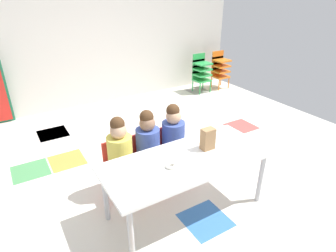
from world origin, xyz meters
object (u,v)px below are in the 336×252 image
(craft_table, at_px, (187,163))
(seated_child_near_camera, at_px, (120,150))
(donut_powdered_on_plate, at_px, (171,166))
(seated_child_middle_seat, at_px, (148,142))
(kid_chair_green_stack, at_px, (201,71))
(paper_plate_center_table, at_px, (194,158))
(seated_child_far_right, at_px, (173,134))
(kid_chair_orange_stack, at_px, (220,67))
(paper_plate_near_edge, at_px, (171,167))
(paper_bag_brown, at_px, (208,139))

(craft_table, distance_m, seated_child_near_camera, 0.73)
(craft_table, height_order, donut_powdered_on_plate, donut_powdered_on_plate)
(seated_child_middle_seat, bearing_deg, kid_chair_green_stack, 42.74)
(craft_table, height_order, seated_child_middle_seat, seated_child_middle_seat)
(seated_child_middle_seat, relative_size, paper_plate_center_table, 5.10)
(seated_child_near_camera, xyz_separation_m, kid_chair_green_stack, (2.81, 2.29, -0.10))
(paper_plate_center_table, bearing_deg, donut_powdered_on_plate, -175.98)
(craft_table, relative_size, seated_child_far_right, 1.77)
(seated_child_near_camera, height_order, kid_chair_green_stack, seated_child_near_camera)
(craft_table, bearing_deg, donut_powdered_on_plate, -166.50)
(kid_chair_orange_stack, bearing_deg, craft_table, -135.12)
(craft_table, height_order, seated_child_near_camera, seated_child_near_camera)
(paper_plate_near_edge, distance_m, paper_plate_center_table, 0.27)
(craft_table, distance_m, paper_plate_near_edge, 0.23)
(kid_chair_orange_stack, bearing_deg, paper_plate_center_table, -134.24)
(seated_child_middle_seat, xyz_separation_m, kid_chair_green_stack, (2.48, 2.29, -0.10))
(craft_table, distance_m, kid_chair_green_stack, 3.72)
(seated_child_far_right, distance_m, kid_chair_green_stack, 3.15)
(seated_child_far_right, bearing_deg, kid_chair_orange_stack, 40.57)
(seated_child_middle_seat, height_order, kid_chair_orange_stack, seated_child_middle_seat)
(kid_chair_orange_stack, height_order, paper_bag_brown, paper_bag_brown)
(seated_child_near_camera, relative_size, seated_child_far_right, 1.00)
(paper_plate_near_edge, bearing_deg, paper_bag_brown, 11.16)
(kid_chair_green_stack, height_order, paper_bag_brown, paper_bag_brown)
(seated_child_far_right, xyz_separation_m, paper_bag_brown, (0.07, -0.53, 0.17))
(seated_child_near_camera, relative_size, paper_plate_center_table, 5.10)
(seated_child_near_camera, xyz_separation_m, paper_plate_center_table, (0.50, -0.61, 0.07))
(donut_powdered_on_plate, bearing_deg, kid_chair_orange_stack, 43.34)
(craft_table, relative_size, paper_bag_brown, 7.39)
(seated_child_far_right, relative_size, kid_chair_green_stack, 1.15)
(seated_child_far_right, xyz_separation_m, kid_chair_orange_stack, (2.68, 2.29, -0.10))
(craft_table, relative_size, seated_child_near_camera, 1.77)
(seated_child_near_camera, distance_m, paper_plate_near_edge, 0.67)
(seated_child_near_camera, bearing_deg, craft_table, -52.21)
(seated_child_middle_seat, height_order, paper_bag_brown, seated_child_middle_seat)
(seated_child_middle_seat, bearing_deg, donut_powdered_on_plate, -98.29)
(kid_chair_orange_stack, relative_size, paper_plate_near_edge, 4.44)
(paper_plate_center_table, bearing_deg, seated_child_middle_seat, 106.27)
(seated_child_far_right, bearing_deg, craft_table, -109.42)
(seated_child_near_camera, xyz_separation_m, paper_bag_brown, (0.72, -0.53, 0.17))
(seated_child_middle_seat, xyz_separation_m, kid_chair_orange_stack, (3.01, 2.29, -0.10))
(kid_chair_green_stack, bearing_deg, paper_bag_brown, -126.49)
(seated_child_near_camera, xyz_separation_m, seated_child_middle_seat, (0.33, 0.00, 0.00))
(kid_chair_orange_stack, bearing_deg, seated_child_middle_seat, -142.64)
(donut_powdered_on_plate, bearing_deg, paper_plate_near_edge, 0.00)
(craft_table, bearing_deg, seated_child_near_camera, 127.79)
(paper_bag_brown, height_order, paper_plate_near_edge, paper_bag_brown)
(seated_child_near_camera, distance_m, paper_plate_center_table, 0.79)
(seated_child_far_right, relative_size, paper_plate_near_edge, 5.10)
(seated_child_far_right, bearing_deg, paper_plate_near_edge, -123.57)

